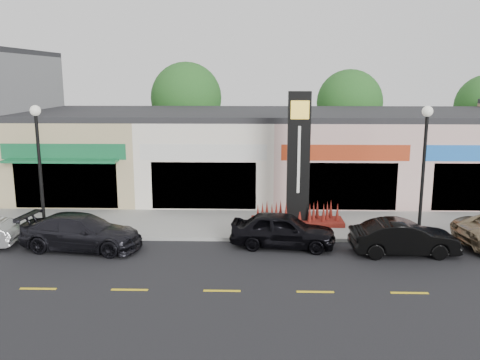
{
  "coord_description": "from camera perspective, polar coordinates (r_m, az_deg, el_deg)",
  "views": [
    {
      "loc": [
        1.0,
        -18.28,
        6.8
      ],
      "look_at": [
        0.39,
        4.0,
        2.22
      ],
      "focal_mm": 38.0,
      "sensor_mm": 36.0,
      "label": 1
    }
  ],
  "objects": [
    {
      "name": "car_black_conv",
      "position": [
        20.7,
        17.92,
        -6.19
      ],
      "size": [
        1.52,
        4.1,
        1.34
      ],
      "primitive_type": "imported",
      "rotation": [
        0.0,
        0.0,
        1.6
      ],
      "color": "black",
      "rests_on": "ground"
    },
    {
      "name": "lamp_west_near",
      "position": [
        22.88,
        -21.63,
        2.44
      ],
      "size": [
        0.44,
        0.44,
        5.47
      ],
      "color": "black",
      "rests_on": "sidewalk"
    },
    {
      "name": "tree_rear_mid",
      "position": [
        38.47,
        12.18,
        8.5
      ],
      "size": [
        4.8,
        4.8,
        7.29
      ],
      "color": "#382619",
      "rests_on": "ground"
    },
    {
      "name": "ground",
      "position": [
        19.52,
        -1.48,
        -8.77
      ],
      "size": [
        120.0,
        120.0,
        0.0
      ],
      "primitive_type": "plane",
      "color": "black",
      "rests_on": "ground"
    },
    {
      "name": "pylon_sign",
      "position": [
        23.01,
        6.52,
        0.2
      ],
      "size": [
        4.2,
        1.3,
        6.0
      ],
      "color": "#5F1810",
      "rests_on": "sidewalk"
    },
    {
      "name": "car_black_sedan",
      "position": [
        20.61,
        4.85,
        -5.6
      ],
      "size": [
        2.24,
        4.39,
        1.43
      ],
      "primitive_type": "imported",
      "rotation": [
        0.0,
        0.0,
        1.43
      ],
      "color": "black",
      "rests_on": "ground"
    },
    {
      "name": "shop_cream",
      "position": [
        30.18,
        -3.21,
        3.21
      ],
      "size": [
        7.0,
        10.01,
        4.8
      ],
      "color": "silver",
      "rests_on": "ground"
    },
    {
      "name": "shop_pink_w",
      "position": [
        30.41,
        10.07,
        3.11
      ],
      "size": [
        7.0,
        10.01,
        4.8
      ],
      "color": "#D3A7A1",
      "rests_on": "ground"
    },
    {
      "name": "lamp_east_near",
      "position": [
        22.17,
        19.97,
        2.29
      ],
      "size": [
        0.44,
        0.44,
        5.47
      ],
      "color": "black",
      "rests_on": "sidewalk"
    },
    {
      "name": "shop_beige",
      "position": [
        31.53,
        -16.01,
        3.14
      ],
      "size": [
        7.0,
        10.85,
        4.8
      ],
      "color": "tan",
      "rests_on": "ground"
    },
    {
      "name": "shop_pink_e",
      "position": [
        32.2,
        22.5,
        2.87
      ],
      "size": [
        7.0,
        10.01,
        4.8
      ],
      "color": "#D3A7A1",
      "rests_on": "ground"
    },
    {
      "name": "car_dark_sedan",
      "position": [
        21.26,
        -17.36,
        -5.6
      ],
      "size": [
        2.6,
        5.06,
        1.4
      ],
      "primitive_type": "imported",
      "rotation": [
        0.0,
        0.0,
        1.44
      ],
      "color": "black",
      "rests_on": "ground"
    },
    {
      "name": "curb",
      "position": [
        21.48,
        -1.19,
        -6.63
      ],
      "size": [
        52.0,
        0.2,
        0.15
      ],
      "primitive_type": "cube",
      "color": "gray",
      "rests_on": "ground"
    },
    {
      "name": "tree_rear_west",
      "position": [
        38.14,
        -6.05,
        9.17
      ],
      "size": [
        5.2,
        5.2,
        7.83
      ],
      "color": "#382619",
      "rests_on": "ground"
    },
    {
      "name": "sidewalk",
      "position": [
        23.62,
        -0.93,
        -4.93
      ],
      "size": [
        52.0,
        4.3,
        0.15
      ],
      "primitive_type": "cube",
      "color": "gray",
      "rests_on": "ground"
    }
  ]
}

